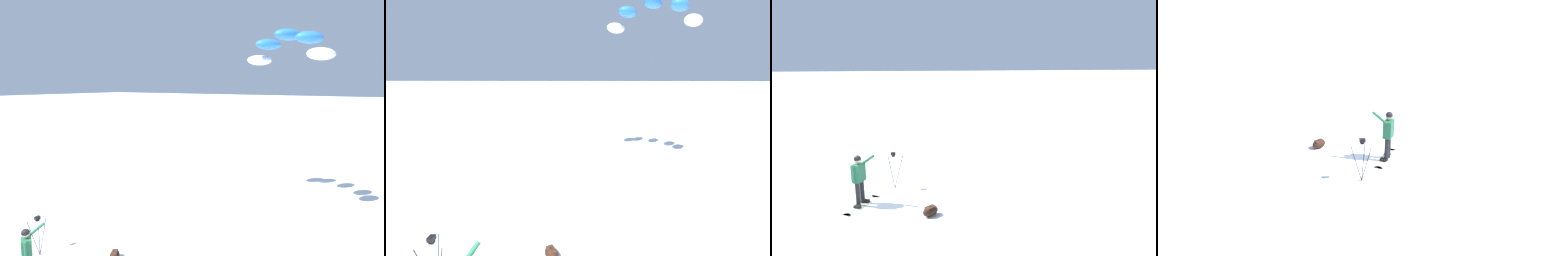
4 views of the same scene
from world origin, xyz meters
The scene contains 5 objects.
ground_plane centered at (0.00, 0.00, 0.00)m, with size 300.00×300.00×0.00m, color white.
snowboarder centered at (-0.50, -0.43, 1.01)m, with size 0.48×0.76×1.69m.
snowboard centered at (-0.43, -0.39, 0.02)m, with size 1.58×1.07×0.10m.
gear_bag_large centered at (0.65, 1.73, 0.16)m, with size 0.53×0.60×0.31m.
camera_tripod centered at (-1.67, 0.61, 0.97)m, with size 0.59×0.57×1.36m.
Camera 4 is at (-10.08, 2.09, 5.31)m, focal length 31.86 mm.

